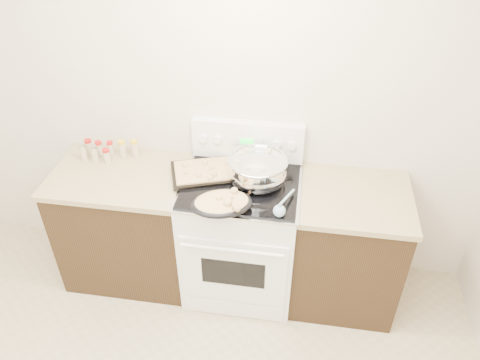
# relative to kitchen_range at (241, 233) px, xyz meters

# --- Properties ---
(room_shell) EXTENTS (4.10, 3.60, 2.75)m
(room_shell) POSITION_rel_kitchen_range_xyz_m (-0.35, -1.42, 1.21)
(room_shell) COLOR beige
(room_shell) RESTS_ON ground
(counter_left) EXTENTS (0.93, 0.67, 0.92)m
(counter_left) POSITION_rel_kitchen_range_xyz_m (-0.83, 0.01, -0.03)
(counter_left) COLOR black
(counter_left) RESTS_ON ground
(counter_right) EXTENTS (0.73, 0.67, 0.92)m
(counter_right) POSITION_rel_kitchen_range_xyz_m (0.73, 0.01, -0.03)
(counter_right) COLOR black
(counter_right) RESTS_ON ground
(kitchen_range) EXTENTS (0.78, 0.73, 1.22)m
(kitchen_range) POSITION_rel_kitchen_range_xyz_m (0.00, 0.00, 0.00)
(kitchen_range) COLOR white
(kitchen_range) RESTS_ON ground
(mixing_bowl) EXTENTS (0.50, 0.50, 0.22)m
(mixing_bowl) POSITION_rel_kitchen_range_xyz_m (0.10, 0.02, 0.54)
(mixing_bowl) COLOR silver
(mixing_bowl) RESTS_ON kitchen_range
(roasting_pan) EXTENTS (0.44, 0.37, 0.11)m
(roasting_pan) POSITION_rel_kitchen_range_xyz_m (-0.07, -0.29, 0.50)
(roasting_pan) COLOR black
(roasting_pan) RESTS_ON kitchen_range
(baking_sheet) EXTENTS (0.52, 0.44, 0.06)m
(baking_sheet) POSITION_rel_kitchen_range_xyz_m (-0.25, 0.06, 0.47)
(baking_sheet) COLOR black
(baking_sheet) RESTS_ON kitchen_range
(wooden_spoon) EXTENTS (0.04, 0.26, 0.04)m
(wooden_spoon) POSITION_rel_kitchen_range_xyz_m (0.06, -0.23, 0.46)
(wooden_spoon) COLOR #A5744B
(wooden_spoon) RESTS_ON kitchen_range
(blue_ladle) EXTENTS (0.12, 0.26, 0.09)m
(blue_ladle) POSITION_rel_kitchen_range_xyz_m (0.28, -0.27, 0.49)
(blue_ladle) COLOR #83AFC4
(blue_ladle) RESTS_ON kitchen_range
(spice_jars) EXTENTS (0.39, 0.15, 0.13)m
(spice_jars) POSITION_rel_kitchen_range_xyz_m (-0.98, 0.17, 0.49)
(spice_jars) COLOR #BFB28C
(spice_jars) RESTS_ON counter_left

